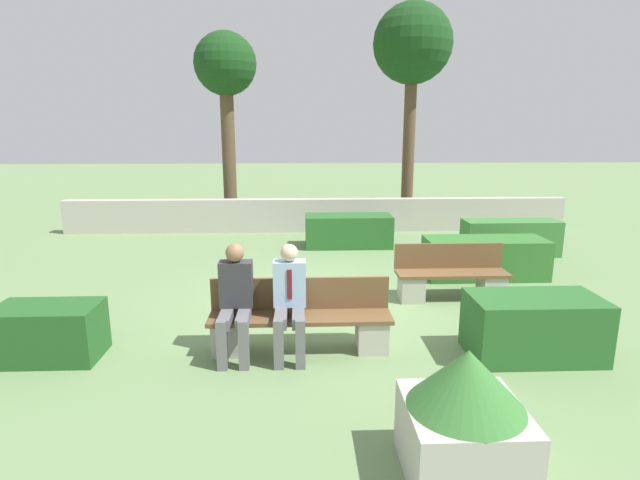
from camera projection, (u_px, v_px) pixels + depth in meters
ground_plane at (330, 305)px, 7.53m from camera, size 60.00×60.00×0.00m
perimeter_wall at (317, 215)px, 12.79m from camera, size 12.76×0.30×0.84m
bench_front at (300, 323)px, 5.98m from camera, size 2.17×0.48×0.84m
bench_left_side at (451, 279)px, 7.75m from camera, size 1.72×0.49×0.84m
person_seated_man at (290, 296)px, 5.75m from camera, size 0.38×0.64×1.32m
person_seated_woman at (235, 296)px, 5.72m from camera, size 0.38×0.64×1.33m
hedge_block_near_left at (510, 238)px, 10.43m from camera, size 1.96×0.63×0.74m
hedge_block_near_right at (534, 327)px, 5.80m from camera, size 1.49×0.80×0.73m
hedge_block_mid_left at (348, 231)px, 11.16m from camera, size 1.92×0.78×0.71m
hedge_block_mid_right at (485, 258)px, 8.88m from camera, size 2.11×0.81×0.70m
hedge_block_far_left at (48, 332)px, 5.75m from camera, size 1.16×0.66×0.64m
planter_corner_left at (464, 414)px, 3.75m from camera, size 0.88×0.88×1.04m
tree_leftmost at (226, 73)px, 13.21m from camera, size 1.65×1.65×5.09m
tree_center_left at (412, 48)px, 13.06m from camera, size 2.08×2.08×5.80m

